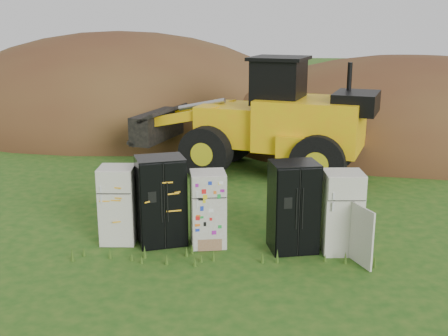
% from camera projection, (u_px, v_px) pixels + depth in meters
% --- Properties ---
extents(ground, '(120.00, 120.00, 0.00)m').
position_uv_depth(ground, '(233.00, 246.00, 12.11)').
color(ground, '#1C4D14').
rests_on(ground, ground).
extents(fridge_leftmost, '(0.81, 0.78, 1.69)m').
position_uv_depth(fridge_leftmost, '(118.00, 205.00, 12.16)').
color(fridge_leftmost, silver).
rests_on(fridge_leftmost, ground).
extents(fridge_black_side, '(1.23, 1.12, 1.92)m').
position_uv_depth(fridge_black_side, '(161.00, 201.00, 12.06)').
color(fridge_black_side, black).
rests_on(fridge_black_side, ground).
extents(fridge_sticker, '(0.86, 0.82, 1.64)m').
position_uv_depth(fridge_sticker, '(208.00, 209.00, 11.97)').
color(fridge_sticker, silver).
rests_on(fridge_sticker, ground).
extents(fridge_black_right, '(1.13, 1.02, 1.91)m').
position_uv_depth(fridge_black_right, '(293.00, 207.00, 11.71)').
color(fridge_black_right, black).
rests_on(fridge_black_right, ground).
extents(fridge_open_door, '(0.86, 0.81, 1.73)m').
position_uv_depth(fridge_open_door, '(342.00, 212.00, 11.62)').
color(fridge_open_door, silver).
rests_on(fridge_open_door, ground).
extents(wheel_loader, '(8.06, 4.83, 3.64)m').
position_uv_depth(wheel_loader, '(250.00, 115.00, 17.60)').
color(wheel_loader, orange).
rests_on(wheel_loader, ground).
extents(dirt_mound_right, '(16.07, 11.79, 6.77)m').
position_uv_depth(dirt_mound_right, '(406.00, 140.00, 22.69)').
color(dirt_mound_right, '#4A2718').
rests_on(dirt_mound_right, ground).
extents(dirt_mound_left, '(17.67, 13.25, 8.42)m').
position_uv_depth(dirt_mound_left, '(123.00, 123.00, 26.35)').
color(dirt_mound_left, '#4A2718').
rests_on(dirt_mound_left, ground).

